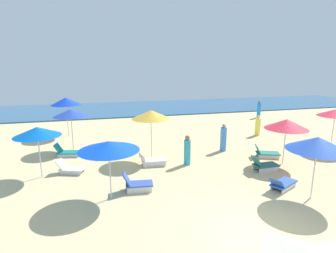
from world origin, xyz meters
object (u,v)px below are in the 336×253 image
at_px(umbrella_6, 318,144).
at_px(beachgoer_0, 187,151).
at_px(umbrella_2, 151,115).
at_px(umbrella_3, 335,113).
at_px(beachgoer_1, 258,126).
at_px(lounge_chair_0_1, 266,153).
at_px(lounge_chair_6_0, 282,184).
at_px(umbrella_1, 109,146).
at_px(umbrella_0, 286,124).
at_px(beachgoer_2, 259,110).
at_px(lounge_chair_0_0, 264,165).
at_px(umbrella_7, 66,101).
at_px(lounge_chair_5_0, 70,168).
at_px(lounge_chair_2_0, 152,160).
at_px(cooler_box_0, 34,131).
at_px(beachgoer_3, 223,138).
at_px(lounge_chair_1_0, 137,184).
at_px(umbrella_4, 71,113).
at_px(umbrella_5, 37,132).
at_px(lounge_chair_4_0, 67,152).

xyz_separation_m(umbrella_6, beachgoer_0, (-3.55, 4.67, -1.48)).
bearing_deg(umbrella_2, umbrella_3, -5.92).
relative_size(umbrella_2, beachgoer_1, 1.82).
relative_size(lounge_chair_0_1, lounge_chair_6_0, 0.94).
xyz_separation_m(umbrella_1, beachgoer_0, (4.03, 2.71, -1.40)).
relative_size(umbrella_0, umbrella_1, 1.03).
bearing_deg(umbrella_3, beachgoer_2, 82.30).
relative_size(lounge_chair_0_0, umbrella_7, 0.47).
height_order(lounge_chair_0_1, lounge_chair_5_0, lounge_chair_0_1).
height_order(umbrella_2, beachgoer_1, umbrella_2).
height_order(lounge_chair_0_1, lounge_chair_2_0, lounge_chair_0_1).
distance_m(lounge_chair_0_0, lounge_chair_0_1, 2.15).
bearing_deg(lounge_chair_0_1, lounge_chair_6_0, 176.58).
xyz_separation_m(lounge_chair_0_1, cooler_box_0, (-13.79, 9.15, -0.06)).
height_order(umbrella_7, beachgoer_3, umbrella_7).
bearing_deg(lounge_chair_0_1, umbrella_0, -146.45).
distance_m(umbrella_1, lounge_chair_1_0, 2.16).
bearing_deg(lounge_chair_6_0, umbrella_4, 22.65).
height_order(umbrella_2, umbrella_5, umbrella_2).
relative_size(lounge_chair_4_0, beachgoer_2, 0.92).
height_order(umbrella_1, lounge_chair_2_0, umbrella_1).
height_order(umbrella_1, lounge_chair_1_0, umbrella_1).
distance_m(umbrella_7, beachgoer_0, 10.20).
relative_size(umbrella_0, cooler_box_0, 4.13).
bearing_deg(umbrella_5, umbrella_3, 0.22).
distance_m(umbrella_2, lounge_chair_4_0, 5.35).
bearing_deg(umbrella_2, umbrella_4, 147.31).
relative_size(umbrella_0, umbrella_5, 1.00).
distance_m(lounge_chair_0_0, lounge_chair_5_0, 9.43).
xyz_separation_m(umbrella_0, beachgoer_1, (1.94, 5.47, -1.45)).
bearing_deg(beachgoer_0, lounge_chair_2_0, -136.13).
distance_m(lounge_chair_0_1, umbrella_1, 9.29).
height_order(lounge_chair_0_0, beachgoer_1, beachgoer_1).
relative_size(umbrella_0, beachgoer_3, 1.44).
relative_size(lounge_chair_5_0, umbrella_6, 0.55).
relative_size(lounge_chair_2_0, lounge_chair_4_0, 0.96).
bearing_deg(lounge_chair_0_1, lounge_chair_2_0, 107.75).
xyz_separation_m(lounge_chair_0_1, umbrella_3, (4.68, 0.24, 2.03)).
bearing_deg(beachgoer_2, lounge_chair_1_0, 165.72).
bearing_deg(lounge_chair_5_0, lounge_chair_0_1, -71.92).
relative_size(lounge_chair_2_0, lounge_chair_5_0, 1.07).
bearing_deg(cooler_box_0, umbrella_4, -159.28).
relative_size(umbrella_7, cooler_box_0, 4.82).
height_order(lounge_chair_0_1, cooler_box_0, lounge_chair_0_1).
distance_m(lounge_chair_0_0, umbrella_5, 10.76).
bearing_deg(beachgoer_0, lounge_chair_5_0, -128.12).
bearing_deg(umbrella_5, lounge_chair_0_0, -10.42).
distance_m(lounge_chair_0_1, lounge_chair_1_0, 7.96).
distance_m(umbrella_2, beachgoer_1, 9.15).
relative_size(lounge_chair_1_0, beachgoer_2, 0.77).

